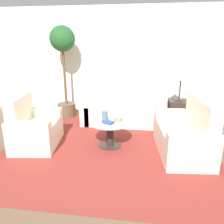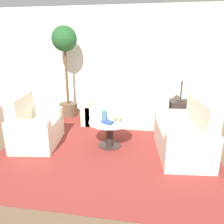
{
  "view_description": "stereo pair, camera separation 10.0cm",
  "coord_description": "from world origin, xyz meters",
  "px_view_note": "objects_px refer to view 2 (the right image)",
  "views": [
    {
      "loc": [
        0.5,
        -2.87,
        1.73
      ],
      "look_at": [
        -0.02,
        0.86,
        0.55
      ],
      "focal_mm": 35.0,
      "sensor_mm": 36.0,
      "label": 1
    },
    {
      "loc": [
        0.6,
        -2.86,
        1.73
      ],
      "look_at": [
        -0.02,
        0.86,
        0.55
      ],
      "focal_mm": 35.0,
      "sensor_mm": 36.0,
      "label": 2
    }
  ],
  "objects_px": {
    "sofa_main": "(125,110)",
    "bowl": "(118,119)",
    "coffee_table": "(110,130)",
    "potted_plant": "(65,57)",
    "table_lamp": "(183,75)",
    "book_stack": "(107,122)",
    "vase": "(105,116)",
    "armchair": "(34,129)",
    "loveseat": "(186,137)"
  },
  "relations": [
    {
      "from": "loveseat",
      "to": "coffee_table",
      "type": "distance_m",
      "value": 1.27
    },
    {
      "from": "coffee_table",
      "to": "loveseat",
      "type": "bearing_deg",
      "value": -3.08
    },
    {
      "from": "vase",
      "to": "bowl",
      "type": "bearing_deg",
      "value": 20.39
    },
    {
      "from": "loveseat",
      "to": "bowl",
      "type": "xyz_separation_m",
      "value": [
        -1.14,
        0.13,
        0.19
      ]
    },
    {
      "from": "vase",
      "to": "table_lamp",
      "type": "bearing_deg",
      "value": 42.31
    },
    {
      "from": "table_lamp",
      "to": "potted_plant",
      "type": "bearing_deg",
      "value": 174.28
    },
    {
      "from": "bowl",
      "to": "book_stack",
      "type": "height_order",
      "value": "bowl"
    },
    {
      "from": "coffee_table",
      "to": "table_lamp",
      "type": "xyz_separation_m",
      "value": [
        1.32,
        1.26,
        0.83
      ]
    },
    {
      "from": "book_stack",
      "to": "bowl",
      "type": "bearing_deg",
      "value": 72.36
    },
    {
      "from": "vase",
      "to": "bowl",
      "type": "relative_size",
      "value": 1.37
    },
    {
      "from": "armchair",
      "to": "table_lamp",
      "type": "bearing_deg",
      "value": -69.99
    },
    {
      "from": "bowl",
      "to": "loveseat",
      "type": "bearing_deg",
      "value": -6.3
    },
    {
      "from": "armchair",
      "to": "table_lamp",
      "type": "xyz_separation_m",
      "value": [
        2.66,
        1.41,
        0.82
      ]
    },
    {
      "from": "book_stack",
      "to": "coffee_table",
      "type": "bearing_deg",
      "value": 105.61
    },
    {
      "from": "armchair",
      "to": "potted_plant",
      "type": "height_order",
      "value": "potted_plant"
    },
    {
      "from": "coffee_table",
      "to": "vase",
      "type": "xyz_separation_m",
      "value": [
        -0.08,
        -0.02,
        0.26
      ]
    },
    {
      "from": "coffee_table",
      "to": "book_stack",
      "type": "bearing_deg",
      "value": -102.83
    },
    {
      "from": "vase",
      "to": "bowl",
      "type": "distance_m",
      "value": 0.24
    },
    {
      "from": "sofa_main",
      "to": "book_stack",
      "type": "distance_m",
      "value": 1.38
    },
    {
      "from": "sofa_main",
      "to": "loveseat",
      "type": "height_order",
      "value": "sofa_main"
    },
    {
      "from": "coffee_table",
      "to": "bowl",
      "type": "bearing_deg",
      "value": 22.82
    },
    {
      "from": "table_lamp",
      "to": "book_stack",
      "type": "distance_m",
      "value": 2.01
    },
    {
      "from": "sofa_main",
      "to": "table_lamp",
      "type": "height_order",
      "value": "table_lamp"
    },
    {
      "from": "sofa_main",
      "to": "book_stack",
      "type": "height_order",
      "value": "sofa_main"
    },
    {
      "from": "armchair",
      "to": "bowl",
      "type": "relative_size",
      "value": 7.35
    },
    {
      "from": "armchair",
      "to": "potted_plant",
      "type": "bearing_deg",
      "value": -8.55
    },
    {
      "from": "sofa_main",
      "to": "coffee_table",
      "type": "distance_m",
      "value": 1.27
    },
    {
      "from": "bowl",
      "to": "book_stack",
      "type": "xyz_separation_m",
      "value": [
        -0.16,
        -0.15,
        -0.01
      ]
    },
    {
      "from": "coffee_table",
      "to": "bowl",
      "type": "height_order",
      "value": "bowl"
    },
    {
      "from": "coffee_table",
      "to": "bowl",
      "type": "xyz_separation_m",
      "value": [
        0.14,
        0.06,
        0.19
      ]
    },
    {
      "from": "bowl",
      "to": "coffee_table",
      "type": "bearing_deg",
      "value": -157.18
    },
    {
      "from": "potted_plant",
      "to": "bowl",
      "type": "xyz_separation_m",
      "value": [
        1.45,
        -1.46,
        -0.95
      ]
    },
    {
      "from": "armchair",
      "to": "bowl",
      "type": "xyz_separation_m",
      "value": [
        1.47,
        0.21,
        0.19
      ]
    },
    {
      "from": "coffee_table",
      "to": "book_stack",
      "type": "distance_m",
      "value": 0.21
    },
    {
      "from": "loveseat",
      "to": "coffee_table",
      "type": "height_order",
      "value": "loveseat"
    },
    {
      "from": "vase",
      "to": "potted_plant",
      "type": "bearing_deg",
      "value": 128.63
    },
    {
      "from": "sofa_main",
      "to": "bowl",
      "type": "relative_size",
      "value": 12.66
    },
    {
      "from": "vase",
      "to": "book_stack",
      "type": "relative_size",
      "value": 0.93
    },
    {
      "from": "bowl",
      "to": "vase",
      "type": "bearing_deg",
      "value": -159.61
    },
    {
      "from": "armchair",
      "to": "bowl",
      "type": "height_order",
      "value": "armchair"
    },
    {
      "from": "coffee_table",
      "to": "vase",
      "type": "bearing_deg",
      "value": -163.73
    },
    {
      "from": "sofa_main",
      "to": "coffee_table",
      "type": "xyz_separation_m",
      "value": [
        -0.12,
        -1.26,
        -0.01
      ]
    },
    {
      "from": "sofa_main",
      "to": "vase",
      "type": "height_order",
      "value": "sofa_main"
    },
    {
      "from": "sofa_main",
      "to": "bowl",
      "type": "xyz_separation_m",
      "value": [
        0.01,
        -1.21,
        0.19
      ]
    },
    {
      "from": "coffee_table",
      "to": "vase",
      "type": "relative_size",
      "value": 3.64
    },
    {
      "from": "sofa_main",
      "to": "bowl",
      "type": "bearing_deg",
      "value": -89.47
    },
    {
      "from": "loveseat",
      "to": "coffee_table",
      "type": "xyz_separation_m",
      "value": [
        -1.27,
        0.07,
        -0.0
      ]
    },
    {
      "from": "coffee_table",
      "to": "table_lamp",
      "type": "relative_size",
      "value": 1.03
    },
    {
      "from": "coffee_table",
      "to": "potted_plant",
      "type": "distance_m",
      "value": 2.31
    },
    {
      "from": "armchair",
      "to": "vase",
      "type": "height_order",
      "value": "armchair"
    }
  ]
}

